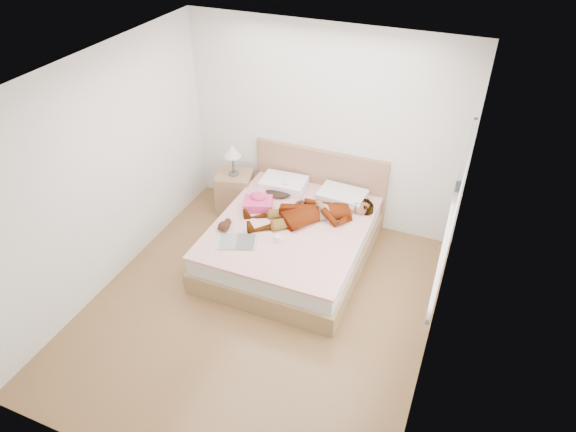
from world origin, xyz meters
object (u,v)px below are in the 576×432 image
object	(u,v)px
towel	(258,202)
plush_toy	(225,225)
magazine	(237,242)
coffee_mug	(278,239)
woman	(311,210)
nightstand	(235,189)
phone	(286,181)
bed	(294,236)

from	to	relation	value
towel	plush_toy	distance (m)	0.59
magazine	coffee_mug	xyz separation A→B (m)	(0.42, 0.19, 0.03)
woman	towel	xyz separation A→B (m)	(-0.69, -0.05, -0.04)
plush_toy	nightstand	world-z (taller)	nightstand
phone	bed	distance (m)	0.75
woman	phone	xyz separation A→B (m)	(-0.50, 0.40, 0.06)
magazine	coffee_mug	size ratio (longest dim) A/B	4.89
phone	coffee_mug	world-z (taller)	phone
plush_toy	nightstand	bearing A→B (deg)	112.08
woman	plush_toy	world-z (taller)	woman
phone	magazine	bearing A→B (deg)	-129.83
phone	towel	distance (m)	0.49
phone	magazine	size ratio (longest dim) A/B	0.17
woman	bed	size ratio (longest dim) A/B	0.78
magazine	nightstand	world-z (taller)	nightstand
phone	magazine	distance (m)	1.20
nightstand	woman	bearing A→B (deg)	-19.60
woman	towel	world-z (taller)	woman
woman	coffee_mug	xyz separation A→B (m)	(-0.18, -0.59, -0.07)
phone	bed	xyz separation A→B (m)	(0.33, -0.54, -0.40)
magazine	phone	bearing A→B (deg)	84.86
bed	nightstand	bearing A→B (deg)	151.81
bed	towel	size ratio (longest dim) A/B	4.91
magazine	nightstand	distance (m)	1.42
plush_toy	nightstand	size ratio (longest dim) A/B	0.21
plush_toy	towel	bearing A→B (deg)	73.91
magazine	nightstand	xyz separation A→B (m)	(-0.68, 1.24, -0.18)
bed	coffee_mug	size ratio (longest dim) A/B	19.56
coffee_mug	plush_toy	distance (m)	0.66
towel	nightstand	size ratio (longest dim) A/B	0.42
magazine	nightstand	size ratio (longest dim) A/B	0.51
nightstand	magazine	bearing A→B (deg)	-61.39
bed	magazine	world-z (taller)	bed
phone	bed	bearing A→B (deg)	-93.06
woman	phone	distance (m)	0.64
coffee_mug	nightstand	world-z (taller)	nightstand
phone	plush_toy	bearing A→B (deg)	-143.71
plush_toy	nightstand	distance (m)	1.18
plush_toy	woman	bearing A→B (deg)	35.78
towel	coffee_mug	size ratio (longest dim) A/B	3.99
bed	towel	bearing A→B (deg)	169.54
coffee_mug	plush_toy	size ratio (longest dim) A/B	0.50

